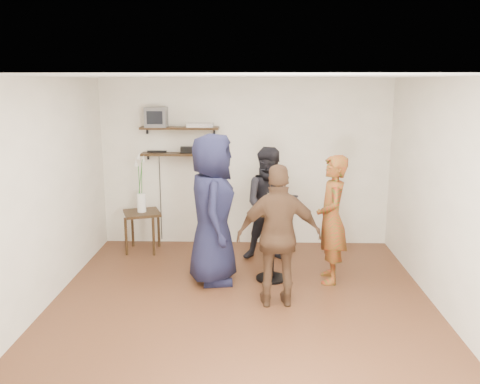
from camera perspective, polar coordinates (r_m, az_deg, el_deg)
name	(u,v)px	position (r m, az deg, el deg)	size (l,w,h in m)	color
room	(241,199)	(5.50, 0.14, -0.82)	(4.58, 5.08, 2.68)	#472316
shelf_upper	(180,128)	(7.84, -6.80, 7.14)	(1.20, 0.25, 0.04)	black
shelf_lower	(180,154)	(7.89, -6.72, 4.24)	(1.20, 0.25, 0.04)	black
crt_monitor	(156,117)	(7.89, -9.37, 8.31)	(0.32, 0.30, 0.30)	#59595B
dvd_deck	(200,125)	(7.80, -4.48, 7.51)	(0.40, 0.24, 0.06)	silver
radio	(188,150)	(7.86, -5.87, 4.73)	(0.22, 0.10, 0.10)	black
power_strip	(157,152)	(7.99, -9.30, 4.51)	(0.30, 0.05, 0.03)	black
side_table	(142,218)	(7.85, -10.93, -2.91)	(0.66, 0.66, 0.62)	black
vase_lilies	(141,193)	(7.76, -11.06, -0.10)	(0.19, 0.19, 0.93)	white
drinks_table	(272,235)	(6.59, 3.58, -4.84)	(0.52, 0.52, 0.94)	black
wine_glass_fl	(267,200)	(6.44, 3.09, -0.96)	(0.06, 0.06, 0.19)	silver
wine_glass_fr	(276,199)	(6.43, 4.10, -0.80)	(0.07, 0.07, 0.22)	silver
wine_glass_bl	(270,198)	(6.53, 3.39, -0.67)	(0.07, 0.07, 0.21)	silver
wine_glass_br	(274,199)	(6.47, 3.86, -0.80)	(0.07, 0.07, 0.20)	silver
person_plaid	(332,219)	(6.58, 10.26, -3.04)	(0.60, 0.40, 1.65)	red
person_dark	(271,205)	(7.27, 3.49, -1.42)	(0.80, 0.62, 1.65)	black
person_navy	(212,209)	(6.44, -3.11, -1.96)	(0.94, 0.61, 1.92)	#161732
person_brown	(279,236)	(5.81, 4.41, -4.98)	(0.97, 0.40, 1.65)	#4E3321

